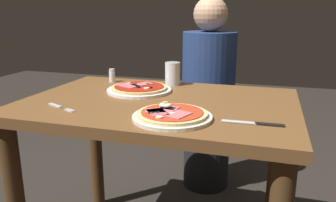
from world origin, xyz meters
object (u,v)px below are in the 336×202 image
object	(u,v)px
pizza_across_left	(139,89)
diner_person	(208,101)
pizza_foreground	(172,115)
dining_table	(159,132)
knife	(257,123)
water_glass_near	(173,75)
fork	(59,107)
salt_shaker	(112,76)

from	to	relation	value
pizza_across_left	diner_person	bearing A→B (deg)	72.52
pizza_foreground	diner_person	xyz separation A→B (m)	(-0.05, 0.96, -0.20)
dining_table	knife	distance (m)	0.46
dining_table	water_glass_near	bearing A→B (deg)	95.55
pizza_foreground	pizza_across_left	size ratio (longest dim) A/B	0.93
dining_table	pizza_foreground	size ratio (longest dim) A/B	4.03
pizza_foreground	fork	bearing A→B (deg)	179.04
dining_table	salt_shaker	bearing A→B (deg)	141.37
water_glass_near	fork	xyz separation A→B (m)	(-0.29, -0.50, -0.05)
diner_person	water_glass_near	bearing A→B (deg)	78.25
water_glass_near	diner_person	bearing A→B (deg)	78.25
pizza_foreground	salt_shaker	xyz separation A→B (m)	(-0.46, 0.48, 0.02)
pizza_across_left	water_glass_near	xyz separation A→B (m)	(0.10, 0.17, 0.04)
pizza_across_left	water_glass_near	bearing A→B (deg)	59.23
dining_table	water_glass_near	world-z (taller)	water_glass_near
diner_person	fork	bearing A→B (deg)	67.95
pizza_foreground	water_glass_near	world-z (taller)	water_glass_near
pizza_foreground	water_glass_near	distance (m)	0.53
pizza_across_left	fork	distance (m)	0.38
diner_person	knife	bearing A→B (deg)	109.04
pizza_across_left	diner_person	size ratio (longest dim) A/B	0.24
salt_shaker	pizza_across_left	bearing A→B (deg)	-36.30
pizza_foreground	knife	xyz separation A→B (m)	(0.27, 0.02, -0.01)
water_glass_near	salt_shaker	distance (m)	0.31
pizza_foreground	water_glass_near	xyz separation A→B (m)	(-0.15, 0.51, 0.04)
pizza_across_left	diner_person	world-z (taller)	diner_person
dining_table	pizza_across_left	size ratio (longest dim) A/B	3.77
pizza_foreground	water_glass_near	bearing A→B (deg)	106.03
diner_person	dining_table	bearing A→B (deg)	84.93
dining_table	pizza_foreground	xyz separation A→B (m)	(0.12, -0.21, 0.15)
water_glass_near	knife	xyz separation A→B (m)	(0.42, -0.48, -0.04)
salt_shaker	fork	bearing A→B (deg)	-87.94
knife	diner_person	xyz separation A→B (m)	(-0.32, 0.94, -0.19)
salt_shaker	diner_person	xyz separation A→B (m)	(0.40, 0.48, -0.22)
fork	knife	size ratio (longest dim) A/B	0.76
fork	pizza_across_left	bearing A→B (deg)	59.91
salt_shaker	diner_person	size ratio (longest dim) A/B	0.06
fork	knife	world-z (taller)	knife
pizza_across_left	water_glass_near	size ratio (longest dim) A/B	2.61
pizza_across_left	fork	world-z (taller)	pizza_across_left
dining_table	salt_shaker	xyz separation A→B (m)	(-0.34, 0.27, 0.17)
pizza_foreground	pizza_across_left	xyz separation A→B (m)	(-0.25, 0.33, -0.00)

